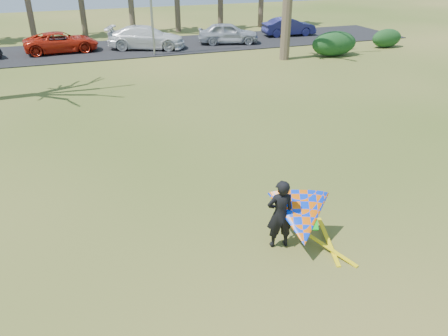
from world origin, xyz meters
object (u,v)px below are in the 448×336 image
object	(u,v)px
car_3	(146,37)
car_5	(289,27)
car_4	(228,33)
car_2	(61,42)
kite_flyer	(298,218)

from	to	relation	value
car_3	car_5	world-z (taller)	car_3
car_3	car_4	distance (m)	6.31
car_2	car_5	world-z (taller)	car_5
car_5	car_4	bearing A→B (deg)	108.38
car_3	car_4	xyz separation A→B (m)	(6.30, -0.15, -0.02)
car_3	kite_flyer	size ratio (longest dim) A/B	2.33
car_3	car_2	bearing A→B (deg)	102.93
car_5	kite_flyer	distance (m)	29.40
car_2	car_4	xyz separation A→B (m)	(12.19, -1.00, 0.08)
car_2	car_5	xyz separation A→B (m)	(18.17, 0.48, 0.03)
kite_flyer	car_2	bearing A→B (deg)	100.84
car_4	car_5	size ratio (longest dim) A/B	1.05
car_3	kite_flyer	xyz separation A→B (m)	(-0.95, -24.93, -0.01)
car_2	kite_flyer	world-z (taller)	kite_flyer
car_3	car_4	size ratio (longest dim) A/B	1.21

